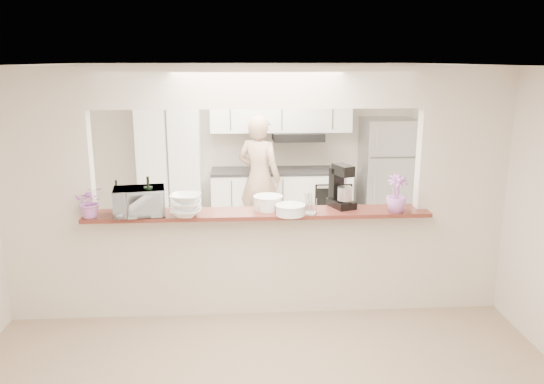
{
  "coord_description": "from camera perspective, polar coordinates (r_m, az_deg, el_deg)",
  "views": [
    {
      "loc": [
        -0.18,
        -5.1,
        2.56
      ],
      "look_at": [
        0.16,
        0.3,
        1.2
      ],
      "focal_mm": 35.0,
      "sensor_mm": 36.0,
      "label": 1
    }
  ],
  "objects": [
    {
      "name": "refrigerator",
      "position": [
        8.24,
        12.2,
        1.82
      ],
      "size": [
        0.75,
        0.7,
        1.7
      ],
      "primitive_type": "cube",
      "color": "#A9A9AE",
      "rests_on": "floor"
    },
    {
      "name": "kitchen_cabinets",
      "position": [
        7.98,
        -3.56,
        2.63
      ],
      "size": [
        3.15,
        0.62,
        2.25
      ],
      "color": "white",
      "rests_on": "floor"
    },
    {
      "name": "plate_stack_b",
      "position": [
        5.13,
        1.98,
        -1.92
      ],
      "size": [
        0.29,
        0.29,
        0.1
      ],
      "color": "white",
      "rests_on": "bar_counter"
    },
    {
      "name": "partition",
      "position": [
        5.21,
        -1.52,
        2.2
      ],
      "size": [
        5.0,
        0.15,
        2.5
      ],
      "color": "beige",
      "rests_on": "floor"
    },
    {
      "name": "serving_bowls",
      "position": [
        5.14,
        -9.25,
        -1.44
      ],
      "size": [
        0.33,
        0.33,
        0.21
      ],
      "primitive_type": "imported",
      "rotation": [
        0.0,
        0.0,
        -0.14
      ],
      "color": "white",
      "rests_on": "bar_counter"
    },
    {
      "name": "flower_left",
      "position": [
        5.31,
        -18.96,
        -0.99
      ],
      "size": [
        0.33,
        0.3,
        0.31
      ],
      "primitive_type": "imported",
      "rotation": [
        0.0,
        0.0,
        0.23
      ],
      "color": "#E77ACE",
      "rests_on": "bar_counter"
    },
    {
      "name": "tile_overlay",
      "position": [
        7.12,
        -1.91,
        -6.9
      ],
      "size": [
        5.0,
        2.9,
        0.01
      ],
      "primitive_type": "cube",
      "color": "beige",
      "rests_on": "floor"
    },
    {
      "name": "red_bowl",
      "position": [
        5.28,
        0.69,
        -1.6
      ],
      "size": [
        0.16,
        0.16,
        0.08
      ],
      "primitive_type": "cylinder",
      "color": "maroon",
      "rests_on": "bar_counter"
    },
    {
      "name": "floor",
      "position": [
        5.71,
        -1.42,
        -12.52
      ],
      "size": [
        6.0,
        6.0,
        0.0
      ],
      "primitive_type": "plane",
      "color": "tan",
      "rests_on": "ground"
    },
    {
      "name": "stand_mixer",
      "position": [
        5.42,
        7.44,
        0.43
      ],
      "size": [
        0.28,
        0.34,
        0.44
      ],
      "color": "black",
      "rests_on": "bar_counter"
    },
    {
      "name": "utensil_caddy",
      "position": [
        5.18,
        3.55,
        -1.38
      ],
      "size": [
        0.26,
        0.21,
        0.21
      ],
      "color": "silver",
      "rests_on": "bar_counter"
    },
    {
      "name": "tan_bowl",
      "position": [
        5.27,
        -0.94,
        -1.7
      ],
      "size": [
        0.13,
        0.13,
        0.06
      ],
      "primitive_type": "cylinder",
      "color": "#C4B58A",
      "rests_on": "bar_counter"
    },
    {
      "name": "bar_counter",
      "position": [
        5.47,
        -1.46,
        -7.14
      ],
      "size": [
        3.4,
        0.38,
        1.09
      ],
      "color": "beige",
      "rests_on": "floor"
    },
    {
      "name": "flower_right",
      "position": [
        5.34,
        13.28,
        -0.16
      ],
      "size": [
        0.23,
        0.23,
        0.37
      ],
      "primitive_type": "imported",
      "rotation": [
        0.0,
        0.0,
        0.1
      ],
      "color": "#A062B6",
      "rests_on": "bar_counter"
    },
    {
      "name": "wine_bottle_a",
      "position": [
        5.19,
        -13.1,
        -0.93
      ],
      "size": [
        0.08,
        0.08,
        0.39
      ],
      "color": "black",
      "rests_on": "bar_counter"
    },
    {
      "name": "wine_bottle_b",
      "position": [
        5.48,
        -16.33,
        -0.7
      ],
      "size": [
        0.06,
        0.06,
        0.31
      ],
      "color": "black",
      "rests_on": "bar_counter"
    },
    {
      "name": "toaster_oven",
      "position": [
        5.26,
        -14.07,
        -1.01
      ],
      "size": [
        0.53,
        0.4,
        0.27
      ],
      "primitive_type": "imported",
      "rotation": [
        0.0,
        0.0,
        0.15
      ],
      "color": "#B7B7BC",
      "rests_on": "bar_counter"
    },
    {
      "name": "person",
      "position": [
        7.59,
        -1.39,
        1.46
      ],
      "size": [
        0.78,
        0.7,
        1.79
      ],
      "primitive_type": "imported",
      "rotation": [
        0.0,
        0.0,
        2.63
      ],
      "color": "tan",
      "rests_on": "floor"
    },
    {
      "name": "plate_stack_a",
      "position": [
        5.32,
        -0.43,
        -1.13
      ],
      "size": [
        0.3,
        0.3,
        0.14
      ],
      "color": "white",
      "rests_on": "bar_counter"
    }
  ]
}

